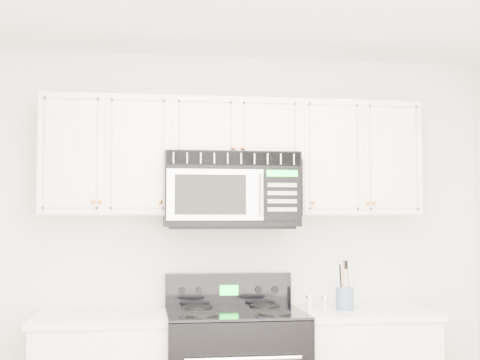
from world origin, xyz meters
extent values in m
cube|color=silver|center=(0.00, 1.75, 1.30)|extent=(3.50, 0.01, 2.60)
cube|color=white|center=(-0.80, 1.44, 0.90)|extent=(0.86, 0.65, 0.04)
cube|color=white|center=(0.80, 1.44, 0.90)|extent=(0.86, 0.65, 0.04)
cylinder|color=white|center=(-0.02, 1.01, 0.72)|extent=(0.66, 0.02, 0.02)
cube|color=black|center=(-0.02, 1.39, 0.93)|extent=(0.83, 0.71, 0.02)
cube|color=black|center=(-0.02, 1.71, 1.03)|extent=(0.83, 0.08, 0.22)
cube|color=#09D521|center=(-0.02, 1.67, 1.03)|extent=(0.12, 0.00, 0.07)
cube|color=#F8E6CD|center=(-0.82, 1.58, 1.90)|extent=(0.80, 0.33, 0.75)
cube|color=#F8E6CD|center=(0.82, 1.58, 1.90)|extent=(0.80, 0.33, 0.75)
cube|color=#F8E6CD|center=(0.00, 1.58, 2.08)|extent=(0.84, 0.33, 0.39)
sphere|color=orange|center=(-0.84, 1.40, 1.60)|extent=(0.03, 0.03, 0.03)
sphere|color=orange|center=(-0.48, 1.40, 1.60)|extent=(0.03, 0.03, 0.03)
sphere|color=orange|center=(0.48, 1.40, 1.60)|extent=(0.03, 0.03, 0.03)
sphere|color=orange|center=(0.84, 1.40, 1.60)|extent=(0.03, 0.03, 0.03)
sphere|color=orange|center=(-0.03, 1.40, 1.94)|extent=(0.03, 0.03, 0.03)
sphere|color=orange|center=(0.03, 1.40, 1.94)|extent=(0.03, 0.03, 0.03)
cylinder|color=#B21124|center=(-0.01, 1.40, 1.89)|extent=(0.01, 0.00, 0.10)
sphere|color=orange|center=(-0.01, 1.40, 1.83)|extent=(0.03, 0.03, 0.03)
cube|color=black|center=(-0.03, 1.54, 1.68)|extent=(0.85, 0.42, 0.47)
cube|color=#B1AB9A|center=(-0.03, 1.33, 1.87)|extent=(0.83, 0.01, 0.08)
cube|color=#9C9DA5|center=(-0.15, 1.32, 1.64)|extent=(0.59, 0.01, 0.31)
cube|color=black|center=(-0.18, 1.32, 1.64)|extent=(0.44, 0.01, 0.24)
cube|color=black|center=(0.27, 1.32, 1.64)|extent=(0.23, 0.01, 0.31)
cube|color=#09D521|center=(0.27, 1.32, 1.78)|extent=(0.19, 0.00, 0.04)
cylinder|color=white|center=(0.13, 1.29, 1.64)|extent=(0.02, 0.02, 0.27)
cylinder|color=slate|center=(0.69, 1.43, 0.99)|extent=(0.11, 0.11, 0.14)
cylinder|color=#B0744F|center=(0.72, 1.43, 1.06)|extent=(0.01, 0.01, 0.25)
cylinder|color=black|center=(0.67, 1.46, 1.07)|extent=(0.01, 0.01, 0.27)
cylinder|color=#B0744F|center=(0.68, 1.40, 1.08)|extent=(0.01, 0.01, 0.29)
cylinder|color=silver|center=(0.45, 1.38, 0.96)|extent=(0.04, 0.04, 0.09)
cylinder|color=white|center=(0.45, 1.38, 1.01)|extent=(0.04, 0.04, 0.02)
cylinder|color=silver|center=(0.56, 1.44, 0.96)|extent=(0.04, 0.04, 0.08)
cylinder|color=white|center=(0.56, 1.44, 1.00)|extent=(0.04, 0.04, 0.01)
camera|label=1|loc=(-0.56, -2.71, 1.50)|focal=50.00mm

